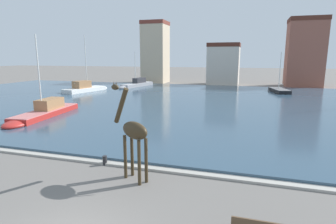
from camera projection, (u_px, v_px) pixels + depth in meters
harbor_water at (206, 103)px, 34.22m from camera, size 88.44×41.70×0.25m
quay_edge_coping at (143, 167)px, 14.42m from camera, size 88.44×0.50×0.12m
giraffe_statue at (133, 132)px, 12.69m from camera, size 2.45×1.63×4.59m
sailboat_red at (43, 113)px, 25.60m from camera, size 2.90×9.63×7.70m
sailboat_white at (87, 89)px, 44.82m from camera, size 4.01×8.92×9.10m
sailboat_black at (278, 91)px, 43.93m from camera, size 3.16×6.35×6.46m
sailboat_grey at (136, 85)px, 51.62m from camera, size 3.54×9.78×6.58m
mooring_bollard at (105, 160)px, 14.84m from camera, size 0.24×0.24×0.50m
townhouse_end_terrace at (155, 52)px, 61.55m from camera, size 5.29×5.42×13.46m
townhouse_narrow_midrow at (224, 64)px, 57.41m from camera, size 6.46×5.91×8.54m
townhouse_wide_warehouse at (305, 53)px, 53.43m from camera, size 6.74×6.00×13.10m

